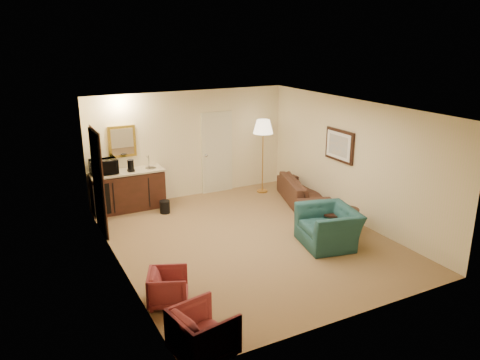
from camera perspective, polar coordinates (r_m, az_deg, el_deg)
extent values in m
plane|color=olive|center=(9.30, 1.02, -7.24)|extent=(6.00, 6.00, 0.00)
cube|color=beige|center=(11.47, -6.10, 4.33)|extent=(5.00, 0.02, 2.60)
cube|color=beige|center=(8.01, -14.87, -1.98)|extent=(0.02, 6.00, 2.60)
cube|color=beige|center=(10.22, 13.50, 2.32)|extent=(0.02, 6.00, 2.60)
cube|color=white|center=(8.55, 1.12, 8.81)|extent=(5.00, 6.00, 0.02)
cube|color=beige|center=(11.78, -2.83, 3.38)|extent=(0.82, 0.06, 2.05)
cube|color=black|center=(9.68, -16.87, -0.34)|extent=(0.06, 0.98, 2.10)
cube|color=gold|center=(10.92, -14.18, 4.57)|extent=(0.62, 0.04, 0.72)
cube|color=black|center=(10.43, 12.01, 4.14)|extent=(0.06, 0.90, 0.70)
cube|color=#3D1B13|center=(10.97, -13.45, -1.23)|extent=(1.64, 0.58, 0.92)
imported|color=black|center=(11.20, 7.74, -0.87)|extent=(1.18, 2.11, 0.79)
imported|color=#204D50|center=(9.06, 10.76, -4.90)|extent=(0.93, 1.24, 0.98)
imported|color=maroon|center=(7.21, -8.75, -12.64)|extent=(0.71, 0.73, 0.59)
imported|color=maroon|center=(6.11, -4.50, -17.81)|extent=(0.77, 0.81, 0.72)
cube|color=black|center=(9.71, 12.09, -4.99)|extent=(0.97, 0.79, 0.48)
cube|color=gold|center=(11.75, 2.79, 2.90)|extent=(0.62, 0.62, 1.87)
cylinder|color=black|center=(10.69, -9.15, -3.26)|extent=(0.28, 0.28, 0.29)
imported|color=black|center=(10.70, -16.30, 1.75)|extent=(0.58, 0.33, 0.39)
cylinder|color=black|center=(10.75, -13.18, 1.71)|extent=(0.18, 0.18, 0.27)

